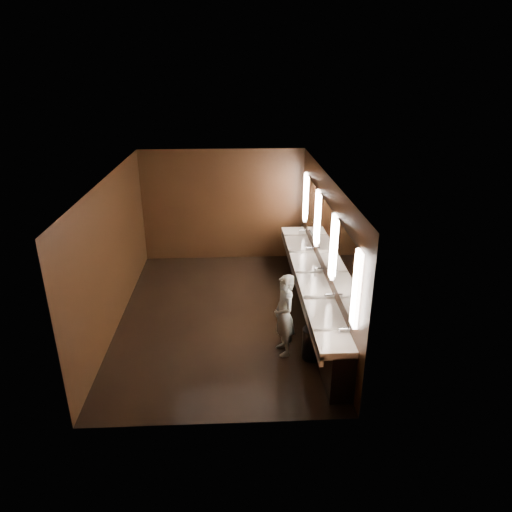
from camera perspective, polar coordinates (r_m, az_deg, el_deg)
The scene contains 10 objects.
floor at distance 9.26m, azimuth -4.26°, elevation -7.39°, with size 6.00×6.00×0.00m, color black.
ceiling at distance 8.22m, azimuth -4.83°, elevation 9.74°, with size 4.00×6.00×0.02m, color #2D2D2B.
wall_back at distance 11.47m, azimuth -4.16°, elevation 6.31°, with size 4.00×0.02×2.80m, color black.
wall_front at distance 5.97m, azimuth -5.24°, elevation -10.25°, with size 4.00×0.02×2.80m, color black.
wall_left at distance 8.93m, azimuth -17.45°, elevation 0.39°, with size 0.02×6.00×2.80m, color black.
wall_right at distance 8.80m, azimuth 8.60°, elevation 0.89°, with size 0.02×6.00×2.80m, color black.
sink_counter at distance 9.14m, azimuth 6.99°, elevation -4.40°, with size 0.55×5.40×1.01m.
mirror_band at distance 8.67m, azimuth 8.60°, elevation 3.03°, with size 0.06×5.03×1.15m.
person at distance 7.79m, azimuth 3.55°, elevation -7.40°, with size 0.54×0.35×1.47m, color #92B8D9.
trash_bin at distance 7.94m, azimuth 7.09°, elevation -10.77°, with size 0.36×0.36×0.55m, color black.
Camera 1 is at (0.29, -8.00, 4.65)m, focal length 32.00 mm.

